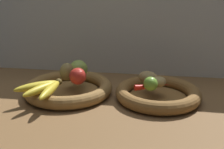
{
  "coord_description": "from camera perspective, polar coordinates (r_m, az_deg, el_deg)",
  "views": [
    {
      "loc": [
        14.28,
        -96.06,
        41.05
      ],
      "look_at": [
        -0.67,
        -0.74,
        9.0
      ],
      "focal_mm": 42.61,
      "sensor_mm": 36.0,
      "label": 1
    }
  ],
  "objects": [
    {
      "name": "lime_near",
      "position": [
        0.97,
        8.27,
        -1.99
      ],
      "size": [
        5.24,
        5.24,
        5.24
      ],
      "primitive_type": "sphere",
      "color": "#6B9E33",
      "rests_on": "fruit_bowl_right"
    },
    {
      "name": "fruit_bowl_left",
      "position": [
        1.08,
        -9.32,
        -2.91
      ],
      "size": [
        35.05,
        35.05,
        5.0
      ],
      "color": "olive",
      "rests_on": "ground_plane"
    },
    {
      "name": "fruit_bowl_right",
      "position": [
        1.03,
        9.78,
        -4.01
      ],
      "size": [
        32.35,
        32.35,
        5.0
      ],
      "color": "brown",
      "rests_on": "ground_plane"
    },
    {
      "name": "chili_pepper",
      "position": [
        0.99,
        8.66,
        -2.48
      ],
      "size": [
        13.52,
        7.58,
        2.26
      ],
      "primitive_type": "cone",
      "rotation": [
        0.0,
        1.57,
        0.41
      ],
      "color": "red",
      "rests_on": "fruit_bowl_right"
    },
    {
      "name": "back_wall",
      "position": [
        1.28,
        2.5,
        12.26
      ],
      "size": [
        140.0,
        3.0,
        55.0
      ],
      "color": "silver",
      "rests_on": "ground_plane"
    },
    {
      "name": "pear_brown",
      "position": [
        1.08,
        -9.59,
        0.58
      ],
      "size": [
        8.22,
        8.27,
        7.25
      ],
      "primitive_type": "ellipsoid",
      "rotation": [
        0.0,
        0.0,
        4.03
      ],
      "color": "olive",
      "rests_on": "fruit_bowl_left"
    },
    {
      "name": "apple_green_back",
      "position": [
        1.09,
        -7.21,
        1.11
      ],
      "size": [
        7.63,
        7.63,
        7.63
      ],
      "primitive_type": "sphere",
      "color": "#99B74C",
      "rests_on": "fruit_bowl_left"
    },
    {
      "name": "potato_oblong",
      "position": [
        1.04,
        7.72,
        -0.63
      ],
      "size": [
        9.24,
        8.09,
        4.96
      ],
      "primitive_type": "ellipsoid",
      "rotation": [
        0.0,
        0.0,
        5.92
      ],
      "color": "#A38451",
      "rests_on": "fruit_bowl_right"
    },
    {
      "name": "ground_plane",
      "position": [
        1.06,
        0.42,
        -5.29
      ],
      "size": [
        140.0,
        90.0,
        3.0
      ],
      "primitive_type": "cube",
      "color": "brown"
    },
    {
      "name": "apple_red_right",
      "position": [
        1.03,
        -7.35,
        -0.38
      ],
      "size": [
        6.57,
        6.57,
        6.57
      ],
      "primitive_type": "sphere",
      "color": "red",
      "rests_on": "fruit_bowl_left"
    },
    {
      "name": "potato_large",
      "position": [
        1.01,
        9.93,
        -1.56
      ],
      "size": [
        7.95,
        7.69,
        4.02
      ],
      "primitive_type": "ellipsoid",
      "rotation": [
        0.0,
        0.0,
        0.57
      ],
      "color": "tan",
      "rests_on": "fruit_bowl_right"
    },
    {
      "name": "banana_bunch_front",
      "position": [
        0.98,
        -14.48,
        -2.79
      ],
      "size": [
        15.09,
        18.09,
        2.98
      ],
      "color": "yellow",
      "rests_on": "fruit_bowl_left"
    }
  ]
}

